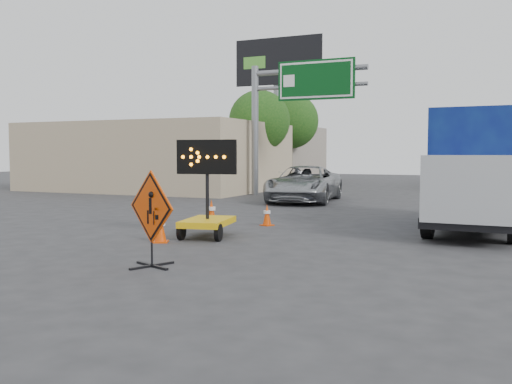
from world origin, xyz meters
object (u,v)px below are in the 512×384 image
Objects in this scene: pickup_truck at (304,184)px; box_truck at (478,176)px; arrow_board at (207,215)px; construction_sign at (151,216)px.

pickup_truck is 0.82× the size of box_truck.
arrow_board is at bearing -90.47° from pickup_truck.
box_truck reaches higher than arrow_board.
box_truck is (5.52, 8.50, 0.55)m from construction_sign.
construction_sign is 4.05m from arrow_board.
pickup_truck is (-2.27, 15.51, -0.18)m from construction_sign.
pickup_truck is at bearing 139.27° from box_truck.
arrow_board reaches higher than pickup_truck.
arrow_board is (-0.93, 3.92, -0.41)m from construction_sign.
construction_sign is at bearing -121.70° from box_truck.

